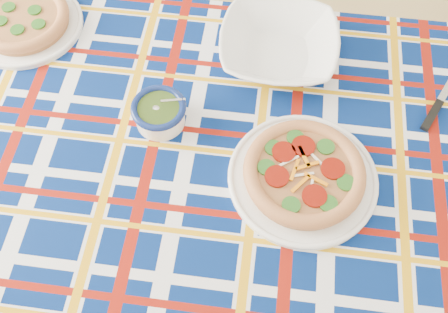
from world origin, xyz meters
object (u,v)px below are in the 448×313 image
(pesto_bowl, at_px, (159,112))
(serving_bowl, at_px, (278,47))
(dining_table, at_px, (220,187))
(main_focaccia_plate, at_px, (304,173))

(pesto_bowl, height_order, serving_bowl, pesto_bowl)
(dining_table, relative_size, serving_bowl, 6.03)
(pesto_bowl, xyz_separation_m, serving_bowl, (0.22, 0.26, -0.00))
(dining_table, distance_m, serving_bowl, 0.37)
(dining_table, xyz_separation_m, serving_bowl, (0.05, 0.35, 0.11))
(main_focaccia_plate, distance_m, serving_bowl, 0.34)
(pesto_bowl, relative_size, serving_bowl, 0.43)
(dining_table, xyz_separation_m, pesto_bowl, (-0.16, 0.09, 0.11))
(dining_table, distance_m, pesto_bowl, 0.22)
(dining_table, bearing_deg, main_focaccia_plate, 0.70)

